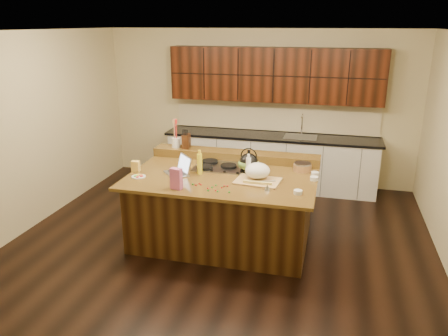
# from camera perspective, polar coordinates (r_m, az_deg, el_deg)

# --- Properties ---
(room) EXTENTS (5.52, 5.02, 2.72)m
(room) POSITION_cam_1_polar(r_m,az_deg,el_deg) (5.50, -0.13, 3.30)
(room) COLOR black
(room) RESTS_ON ground
(island) EXTENTS (2.40, 1.60, 0.92)m
(island) POSITION_cam_1_polar(r_m,az_deg,el_deg) (5.80, -0.12, -5.18)
(island) COLOR black
(island) RESTS_ON ground
(back_ledge) EXTENTS (2.40, 0.30, 0.12)m
(back_ledge) POSITION_cam_1_polar(r_m,az_deg,el_deg) (6.26, 1.49, 1.66)
(back_ledge) COLOR black
(back_ledge) RESTS_ON island
(cooktop) EXTENTS (0.92, 0.52, 0.05)m
(cooktop) POSITION_cam_1_polar(r_m,az_deg,el_deg) (5.90, 0.61, 0.15)
(cooktop) COLOR gray
(cooktop) RESTS_ON island
(back_counter) EXTENTS (3.70, 0.66, 2.40)m
(back_counter) POSITION_cam_1_polar(r_m,az_deg,el_deg) (7.65, 6.29, 4.71)
(back_counter) COLOR silver
(back_counter) RESTS_ON ground
(kettle) EXTENTS (0.29, 0.29, 0.22)m
(kettle) POSITION_cam_1_polar(r_m,az_deg,el_deg) (5.68, 3.24, 0.84)
(kettle) COLOR black
(kettle) RESTS_ON cooktop
(green_bowl) EXTENTS (0.34, 0.34, 0.16)m
(green_bowl) POSITION_cam_1_polar(r_m,az_deg,el_deg) (5.69, 3.23, 0.54)
(green_bowl) COLOR #50712D
(green_bowl) RESTS_ON cooktop
(laptop) EXTENTS (0.43, 0.43, 0.24)m
(laptop) POSITION_cam_1_polar(r_m,az_deg,el_deg) (5.69, -5.76, -0.12)
(laptop) COLOR #B7B7BC
(laptop) RESTS_ON island
(oil_bottle) EXTENTS (0.08, 0.08, 0.27)m
(oil_bottle) POSITION_cam_1_polar(r_m,az_deg,el_deg) (5.64, -3.20, 0.54)
(oil_bottle) COLOR yellow
(oil_bottle) RESTS_ON island
(vinegar_bottle) EXTENTS (0.08, 0.08, 0.25)m
(vinegar_bottle) POSITION_cam_1_polar(r_m,az_deg,el_deg) (5.54, 3.20, 0.09)
(vinegar_bottle) COLOR silver
(vinegar_bottle) RESTS_ON island
(wooden_tray) EXTENTS (0.57, 0.46, 0.22)m
(wooden_tray) POSITION_cam_1_polar(r_m,az_deg,el_deg) (5.43, 4.41, -0.66)
(wooden_tray) COLOR tan
(wooden_tray) RESTS_ON island
(ramekin_a) EXTENTS (0.13, 0.13, 0.04)m
(ramekin_a) POSITION_cam_1_polar(r_m,az_deg,el_deg) (5.09, 9.64, -3.11)
(ramekin_a) COLOR white
(ramekin_a) RESTS_ON island
(ramekin_b) EXTENTS (0.13, 0.13, 0.04)m
(ramekin_b) POSITION_cam_1_polar(r_m,az_deg,el_deg) (5.56, 11.69, -1.34)
(ramekin_b) COLOR white
(ramekin_b) RESTS_ON island
(ramekin_c) EXTENTS (0.12, 0.12, 0.04)m
(ramekin_c) POSITION_cam_1_polar(r_m,az_deg,el_deg) (5.74, 11.80, -0.73)
(ramekin_c) COLOR white
(ramekin_c) RESTS_ON island
(strainer_bowl) EXTENTS (0.29, 0.29, 0.09)m
(strainer_bowl) POSITION_cam_1_polar(r_m,az_deg,el_deg) (5.87, 10.20, 0.06)
(strainer_bowl) COLOR #996B3F
(strainer_bowl) RESTS_ON island
(kitchen_timer) EXTENTS (0.08, 0.08, 0.07)m
(kitchen_timer) POSITION_cam_1_polar(r_m,az_deg,el_deg) (5.14, 5.68, -2.55)
(kitchen_timer) COLOR silver
(kitchen_timer) RESTS_ON island
(pink_bag) EXTENTS (0.15, 0.10, 0.25)m
(pink_bag) POSITION_cam_1_polar(r_m,az_deg,el_deg) (5.16, -6.26, -1.40)
(pink_bag) COLOR #B9578A
(pink_bag) RESTS_ON island
(candy_plate) EXTENTS (0.23, 0.23, 0.01)m
(candy_plate) POSITION_cam_1_polar(r_m,az_deg,el_deg) (5.66, -11.09, -1.10)
(candy_plate) COLOR white
(candy_plate) RESTS_ON island
(package_box) EXTENTS (0.10, 0.07, 0.14)m
(package_box) POSITION_cam_1_polar(r_m,az_deg,el_deg) (5.86, -11.46, 0.21)
(package_box) COLOR #E5BB51
(package_box) RESTS_ON island
(utensil_crock) EXTENTS (0.16, 0.16, 0.14)m
(utensil_crock) POSITION_cam_1_polar(r_m,az_deg,el_deg) (6.48, -6.28, 3.32)
(utensil_crock) COLOR white
(utensil_crock) RESTS_ON back_ledge
(knife_block) EXTENTS (0.12, 0.18, 0.20)m
(knife_block) POSITION_cam_1_polar(r_m,az_deg,el_deg) (6.41, -4.95, 3.52)
(knife_block) COLOR black
(knife_block) RESTS_ON back_ledge
(gumdrop_0) EXTENTS (0.02, 0.02, 0.02)m
(gumdrop_0) POSITION_cam_1_polar(r_m,az_deg,el_deg) (5.27, -3.66, -2.24)
(gumdrop_0) COLOR red
(gumdrop_0) RESTS_ON island
(gumdrop_1) EXTENTS (0.02, 0.02, 0.02)m
(gumdrop_1) POSITION_cam_1_polar(r_m,az_deg,el_deg) (5.30, -4.11, -2.12)
(gumdrop_1) COLOR #198C26
(gumdrop_1) RESTS_ON island
(gumdrop_2) EXTENTS (0.02, 0.02, 0.02)m
(gumdrop_2) POSITION_cam_1_polar(r_m,az_deg,el_deg) (5.23, 0.46, -2.36)
(gumdrop_2) COLOR red
(gumdrop_2) RESTS_ON island
(gumdrop_3) EXTENTS (0.02, 0.02, 0.02)m
(gumdrop_3) POSITION_cam_1_polar(r_m,az_deg,el_deg) (5.26, -1.07, -2.27)
(gumdrop_3) COLOR #198C26
(gumdrop_3) RESTS_ON island
(gumdrop_4) EXTENTS (0.02, 0.02, 0.02)m
(gumdrop_4) POSITION_cam_1_polar(r_m,az_deg,el_deg) (5.16, -2.13, -2.68)
(gumdrop_4) COLOR red
(gumdrop_4) RESTS_ON island
(gumdrop_5) EXTENTS (0.02, 0.02, 0.02)m
(gumdrop_5) POSITION_cam_1_polar(r_m,az_deg,el_deg) (5.07, -0.84, -3.08)
(gumdrop_5) COLOR #198C26
(gumdrop_5) RESTS_ON island
(gumdrop_6) EXTENTS (0.02, 0.02, 0.02)m
(gumdrop_6) POSITION_cam_1_polar(r_m,az_deg,el_deg) (5.24, 0.05, -2.34)
(gumdrop_6) COLOR red
(gumdrop_6) RESTS_ON island
(gumdrop_7) EXTENTS (0.02, 0.02, 0.02)m
(gumdrop_7) POSITION_cam_1_polar(r_m,az_deg,el_deg) (5.21, -0.25, -2.45)
(gumdrop_7) COLOR #198C26
(gumdrop_7) RESTS_ON island
(gumdrop_8) EXTENTS (0.02, 0.02, 0.02)m
(gumdrop_8) POSITION_cam_1_polar(r_m,az_deg,el_deg) (5.19, -0.28, -2.56)
(gumdrop_8) COLOR red
(gumdrop_8) RESTS_ON island
(gumdrop_9) EXTENTS (0.02, 0.02, 0.02)m
(gumdrop_9) POSITION_cam_1_polar(r_m,az_deg,el_deg) (5.19, -1.57, -2.54)
(gumdrop_9) COLOR #198C26
(gumdrop_9) RESTS_ON island
(gumdrop_10) EXTENTS (0.02, 0.02, 0.02)m
(gumdrop_10) POSITION_cam_1_polar(r_m,az_deg,el_deg) (5.28, -3.03, -2.18)
(gumdrop_10) COLOR red
(gumdrop_10) RESTS_ON island
(gumdrop_11) EXTENTS (0.02, 0.02, 0.02)m
(gumdrop_11) POSITION_cam_1_polar(r_m,az_deg,el_deg) (5.05, 0.68, -3.17)
(gumdrop_11) COLOR #198C26
(gumdrop_11) RESTS_ON island
(gumdrop_12) EXTENTS (0.02, 0.02, 0.02)m
(gumdrop_12) POSITION_cam_1_polar(r_m,az_deg,el_deg) (5.32, -3.24, -2.04)
(gumdrop_12) COLOR red
(gumdrop_12) RESTS_ON island
(gumdrop_13) EXTENTS (0.02, 0.02, 0.02)m
(gumdrop_13) POSITION_cam_1_polar(r_m,az_deg,el_deg) (5.10, -2.10, -2.94)
(gumdrop_13) COLOR #198C26
(gumdrop_13) RESTS_ON island
(gumdrop_14) EXTENTS (0.02, 0.02, 0.02)m
(gumdrop_14) POSITION_cam_1_polar(r_m,az_deg,el_deg) (5.10, -1.10, -2.95)
(gumdrop_14) COLOR red
(gumdrop_14) RESTS_ON island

